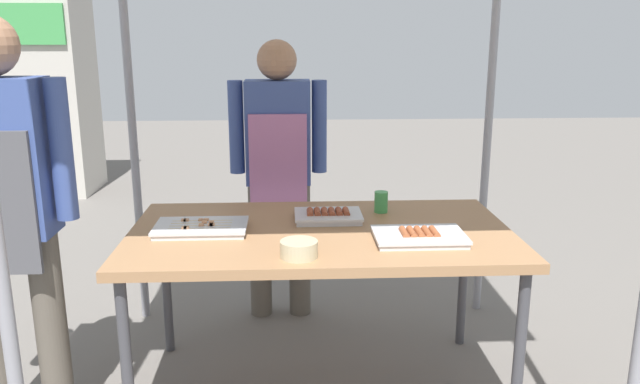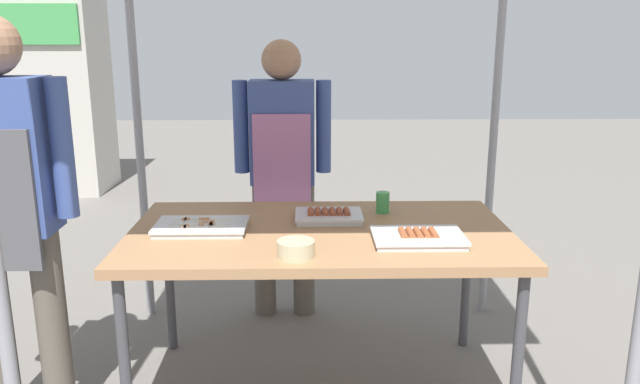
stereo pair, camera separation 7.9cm
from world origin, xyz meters
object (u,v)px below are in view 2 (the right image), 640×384
object	(u,v)px
stall_table	(320,241)
condiment_bowl	(296,249)
drink_cup_near_edge	(383,202)
vendor_woman	(283,159)
tray_pork_links	(418,237)
neighbor_stall_left	(62,88)
tray_meat_skewers	(201,227)
customer_nearby	(7,195)
tray_grilled_sausages	(329,216)

from	to	relation	value
stall_table	condiment_bowl	xyz separation A→B (m)	(-0.10, -0.33, 0.08)
drink_cup_near_edge	vendor_woman	world-z (taller)	vendor_woman
tray_pork_links	neighbor_stall_left	world-z (taller)	neighbor_stall_left
stall_table	tray_pork_links	distance (m)	0.42
neighbor_stall_left	drink_cup_near_edge	bearing A→B (deg)	-51.73
tray_meat_skewers	vendor_woman	xyz separation A→B (m)	(0.31, 0.80, 0.13)
drink_cup_near_edge	customer_nearby	distance (m)	1.55
tray_grilled_sausages	drink_cup_near_edge	world-z (taller)	drink_cup_near_edge
neighbor_stall_left	tray_meat_skewers	bearing A→B (deg)	-62.23
tray_meat_skewers	condiment_bowl	world-z (taller)	condiment_bowl
stall_table	tray_pork_links	bearing A→B (deg)	-23.59
neighbor_stall_left	tray_pork_links	bearing A→B (deg)	-53.90
stall_table	vendor_woman	bearing A→B (deg)	103.22
tray_grilled_sausages	tray_pork_links	size ratio (longest dim) A/B	0.82
tray_meat_skewers	neighbor_stall_left	bearing A→B (deg)	117.77
stall_table	tray_grilled_sausages	distance (m)	0.16
tray_grilled_sausages	customer_nearby	size ratio (longest dim) A/B	0.18
condiment_bowl	customer_nearby	distance (m)	1.10
tray_grilled_sausages	tray_meat_skewers	world-z (taller)	tray_grilled_sausages
tray_pork_links	condiment_bowl	world-z (taller)	condiment_bowl
tray_pork_links	tray_grilled_sausages	bearing A→B (deg)	138.65
stall_table	customer_nearby	xyz separation A→B (m)	(-1.18, -0.22, 0.26)
customer_nearby	neighbor_stall_left	size ratio (longest dim) A/B	0.79
tray_pork_links	condiment_bowl	distance (m)	0.51
tray_grilled_sausages	tray_pork_links	world-z (taller)	tray_grilled_sausages
stall_table	tray_grilled_sausages	size ratio (longest dim) A/B	5.43
vendor_woman	customer_nearby	world-z (taller)	customer_nearby
condiment_bowl	vendor_woman	distance (m)	1.13
customer_nearby	neighbor_stall_left	world-z (taller)	neighbor_stall_left
tray_grilled_sausages	neighbor_stall_left	size ratio (longest dim) A/B	0.14
condiment_bowl	drink_cup_near_edge	size ratio (longest dim) A/B	1.45
drink_cup_near_edge	neighbor_stall_left	world-z (taller)	neighbor_stall_left
stall_table	tray_meat_skewers	bearing A→B (deg)	-179.34
condiment_bowl	neighbor_stall_left	size ratio (longest dim) A/B	0.07
stall_table	condiment_bowl	distance (m)	0.35
stall_table	vendor_woman	size ratio (longest dim) A/B	1.05
stall_table	condiment_bowl	world-z (taller)	condiment_bowl
condiment_bowl	customer_nearby	world-z (taller)	customer_nearby
tray_meat_skewers	drink_cup_near_edge	bearing A→B (deg)	17.77
condiment_bowl	stall_table	bearing A→B (deg)	73.57
customer_nearby	condiment_bowl	bearing A→B (deg)	-5.78
vendor_woman	neighbor_stall_left	bearing A→B (deg)	-52.31
condiment_bowl	neighbor_stall_left	bearing A→B (deg)	120.25
tray_grilled_sausages	tray_meat_skewers	distance (m)	0.56
tray_grilled_sausages	tray_pork_links	xyz separation A→B (m)	(0.34, -0.30, -0.00)
condiment_bowl	tray_pork_links	bearing A→B (deg)	18.45
vendor_woman	neighbor_stall_left	distance (m)	3.76
tray_pork_links	customer_nearby	bearing A→B (deg)	-178.13
tray_meat_skewers	condiment_bowl	distance (m)	0.52
drink_cup_near_edge	neighbor_stall_left	bearing A→B (deg)	128.27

